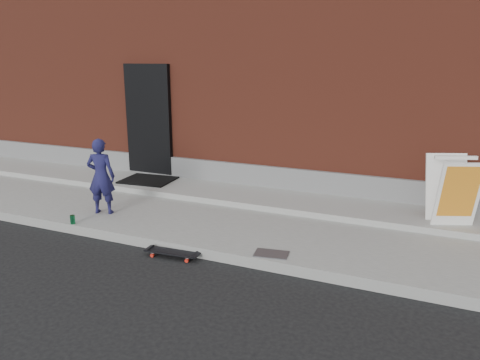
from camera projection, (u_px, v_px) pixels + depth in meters
The scene contains 10 objects.
ground at pixel (188, 256), 6.41m from camera, with size 80.00×80.00×0.00m, color black.
sidewalk at pixel (233, 218), 7.71m from camera, with size 20.00×3.00×0.15m, color gray.
apron at pixel (254, 196), 8.48m from camera, with size 20.00×1.20×0.10m, color gray.
building at pixel (323, 64), 11.96m from camera, with size 20.00×8.10×5.00m.
child at pixel (101, 176), 7.58m from camera, with size 0.45×0.30×1.24m, color #1A1947.
skateboard at pixel (172, 253), 6.35m from camera, with size 0.76×0.25×0.08m.
pizza_sign at pixel (453, 190), 6.84m from camera, with size 0.83×0.89×1.01m.
soda_can at pixel (73, 220), 7.21m from camera, with size 0.07×0.07×0.14m, color #198044.
doormat at pixel (148, 180), 9.37m from camera, with size 1.00×0.81×0.03m, color black.
utility_plate at pixel (271, 254), 6.10m from camera, with size 0.44×0.28×0.01m, color #55565A.
Camera 1 is at (3.06, -5.13, 2.63)m, focal length 35.00 mm.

